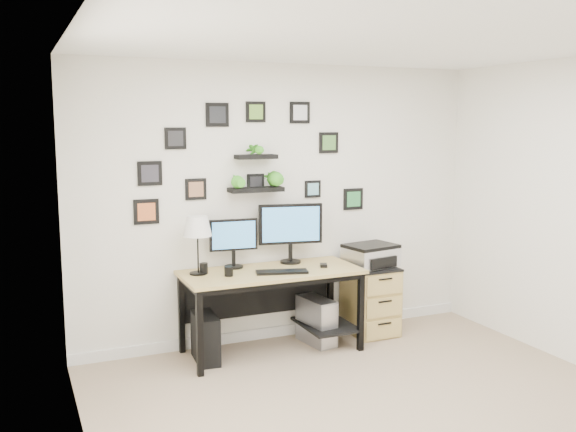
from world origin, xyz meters
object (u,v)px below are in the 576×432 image
file_cabinet (371,300)px  mug (229,271)px  desk (273,283)px  pc_tower_black (205,338)px  monitor_left (234,240)px  monitor_right (291,228)px  printer (371,255)px  table_lamp (197,228)px  pc_tower_grey (317,321)px

file_cabinet → mug: bearing=-174.5°
desk → mug: (-0.45, -0.09, 0.17)m
mug → pc_tower_black: size_ratio=0.20×
pc_tower_black → monitor_left: bearing=37.0°
monitor_right → printer: 0.87m
pc_tower_black → file_cabinet: size_ratio=0.62×
mug → file_cabinet: 1.58m
monitor_left → monitor_right: monitor_right is taller
monitor_right → mug: monitor_right is taller
table_lamp → file_cabinet: size_ratio=0.76×
monitor_left → table_lamp: 0.40m
monitor_left → monitor_right: size_ratio=0.75×
monitor_right → desk: bearing=-144.1°
pc_tower_black → pc_tower_grey: (1.08, 0.02, 0.01)m
desk → file_cabinet: bearing=3.2°
table_lamp → printer: 1.76m
mug → pc_tower_black: 0.62m
desk → pc_tower_black: size_ratio=3.88×
desk → monitor_left: monitor_left is taller
table_lamp → pc_tower_grey: 1.45m
monitor_right → table_lamp: monitor_right is taller
table_lamp → pc_tower_grey: size_ratio=1.11×
monitor_left → printer: 1.38m
desk → monitor_left: 0.53m
monitor_right → mug: size_ratio=7.11×
monitor_right → mug: (-0.70, -0.26, -0.29)m
pc_tower_black → pc_tower_grey: size_ratio=0.90×
monitor_left → mug: monitor_left is taller
table_lamp → monitor_left: bearing=15.8°
pc_tower_black → pc_tower_grey: pc_tower_grey is taller
desk → pc_tower_black: (-0.65, -0.03, -0.42)m
desk → table_lamp: 0.86m
pc_tower_black → file_cabinet: 1.71m
mug → printer: (1.50, 0.15, -0.01)m
mug → printer: printer is taller
desk → printer: 1.06m
monitor_left → file_cabinet: (1.36, -0.14, -0.68)m
file_cabinet → monitor_right: bearing=171.4°
desk → mug: size_ratio=19.05×
table_lamp → mug: (0.22, -0.18, -0.37)m
monitor_left → printer: size_ratio=0.85×
monitor_left → mug: bearing=-116.8°
pc_tower_black → file_cabinet: bearing=7.1°
monitor_left → desk: bearing=-32.2°
mug → pc_tower_grey: (0.88, 0.08, -0.58)m
file_cabinet → printer: size_ratio=1.27×
monitor_left → monitor_right: 0.56m
monitor_left → mug: size_ratio=5.33×
pc_tower_grey → mug: bearing=-175.0°
pc_tower_grey → table_lamp: bearing=174.9°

